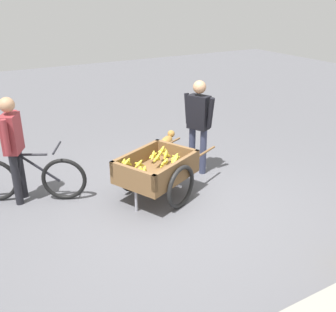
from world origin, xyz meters
TOP-DOWN VIEW (x-y plane):
  - ground_plane at (0.00, 0.00)m, footprint 24.00×24.00m
  - fruit_cart at (0.13, -0.36)m, footprint 1.82×1.38m
  - vendor_person at (-0.92, -0.84)m, footprint 0.32×0.55m
  - bicycle at (1.77, -1.22)m, footprint 1.50×0.82m
  - cyclist_person at (1.90, -1.29)m, footprint 0.33×0.52m
  - dog at (-0.85, -1.77)m, footprint 0.53×0.48m

SIDE VIEW (x-z plane):
  - ground_plane at x=0.00m, z-range 0.00..0.00m
  - dog at x=-0.85m, z-range 0.07..0.47m
  - bicycle at x=1.77m, z-range -0.07..0.78m
  - fruit_cart at x=0.13m, z-range 0.08..0.80m
  - cyclist_person at x=1.90m, z-range 0.15..1.72m
  - vendor_person at x=-0.92m, z-range 0.15..1.73m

